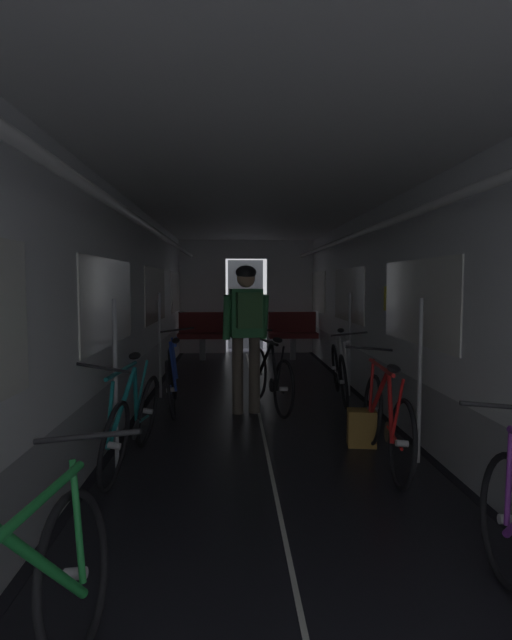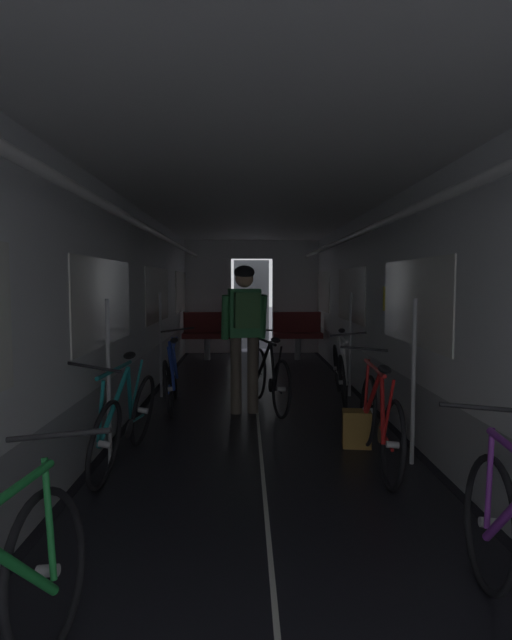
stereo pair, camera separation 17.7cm
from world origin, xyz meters
The scene contains 11 objects.
ground_plane centered at (0.00, 0.00, 0.00)m, with size 60.00×60.00×0.00m, color black.
train_car_shell centered at (0.00, 3.60, 1.70)m, with size 3.14×12.34×2.57m.
bench_seat_far_left centered at (-0.90, 8.07, 0.57)m, with size 0.98×0.51×0.95m.
bench_seat_far_right centered at (0.90, 8.07, 0.57)m, with size 0.98×0.51×0.95m.
bicycle_teal centered at (-1.15, 2.15, 0.38)m, with size 0.48×1.70×0.96m.
bicycle_red centered at (0.98, 2.08, 0.38)m, with size 0.44×1.69×0.95m.
bicycle_blue centered at (-1.05, 4.10, 0.38)m, with size 0.44×1.69×0.95m.
bicycle_white centered at (1.09, 4.48, 0.38)m, with size 0.44×1.69×0.95m.
person_cyclist_aisle centered at (-0.15, 3.81, 1.07)m, with size 0.56×0.43×1.73m.
bicycle_black_in_aisle centered at (0.15, 4.07, 0.38)m, with size 0.60×1.66×0.94m.
backpack_on_floor centered at (0.90, 2.57, 0.17)m, with size 0.26×0.20×0.34m, color olive.
Camera 2 is at (-0.14, -2.11, 1.53)m, focal length 28.77 mm.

